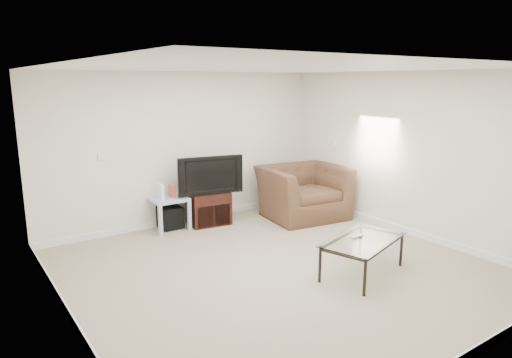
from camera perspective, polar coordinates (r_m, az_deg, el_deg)
floor at (r=5.95m, az=2.71°, el=-11.12°), size 5.00×5.00×0.00m
ceiling at (r=5.47m, az=2.98°, el=13.70°), size 5.00×5.00×0.00m
wall_back at (r=7.68m, az=-8.66°, el=3.78°), size 5.00×0.02×2.50m
wall_left at (r=4.54m, az=-23.03°, el=-2.88°), size 0.02×5.00×2.50m
wall_right at (r=7.36m, az=18.46°, el=2.93°), size 0.02×5.00×2.50m
plate_back at (r=7.17m, az=-18.70°, el=2.68°), size 0.12×0.02×0.12m
plate_right_switch at (r=8.39m, az=9.65°, el=4.46°), size 0.02×0.09×0.13m
plate_right_outlet at (r=8.36m, az=10.85°, el=-2.25°), size 0.02×0.08×0.12m
tv_stand at (r=7.66m, az=-5.91°, el=-3.65°), size 0.71×0.54×0.55m
dvd_player at (r=7.58m, az=-5.84°, el=-2.39°), size 0.41×0.31×0.05m
television at (r=7.49m, az=-5.93°, el=0.61°), size 1.03×0.40×0.62m
side_table at (r=7.50m, az=-10.87°, el=-4.22°), size 0.55×0.55×0.53m
subwoofer at (r=7.55m, az=-10.68°, el=-4.70°), size 0.35×0.35×0.34m
game_console at (r=7.33m, az=-11.85°, el=-1.54°), size 0.06×0.18×0.24m
game_case at (r=7.41m, az=-10.45°, el=-1.47°), size 0.06×0.16×0.21m
recliner at (r=7.99m, az=5.94°, el=-0.55°), size 1.48×1.07×1.20m
coffee_table at (r=5.87m, az=13.15°, el=-9.42°), size 1.30×0.96×0.45m
remote at (r=5.83m, az=12.52°, el=-7.03°), size 0.18×0.06×0.02m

